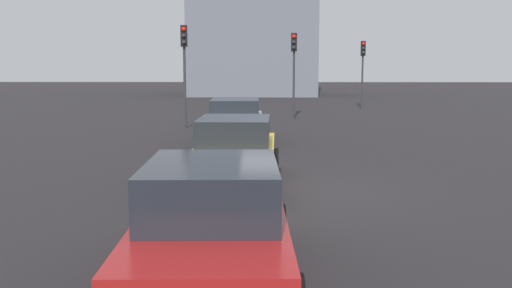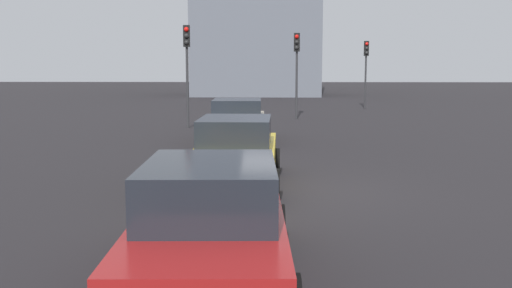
% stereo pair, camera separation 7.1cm
% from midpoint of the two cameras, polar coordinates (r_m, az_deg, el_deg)
% --- Properties ---
extents(ground_plane, '(160.00, 160.00, 0.20)m').
position_cam_midpoint_polar(ground_plane, '(12.54, 4.15, -5.07)').
color(ground_plane, black).
extents(car_beige_right_lead, '(4.47, 2.18, 1.50)m').
position_cam_midpoint_polar(car_beige_right_lead, '(20.54, -2.16, 2.31)').
color(car_beige_right_lead, tan).
rests_on(car_beige_right_lead, ground_plane).
extents(car_yellow_right_second, '(4.64, 2.00, 1.55)m').
position_cam_midpoint_polar(car_yellow_right_second, '(12.88, -2.23, -0.88)').
color(car_yellow_right_second, gold).
rests_on(car_yellow_right_second, ground_plane).
extents(car_red_right_third, '(4.71, 2.07, 1.56)m').
position_cam_midpoint_polar(car_red_right_third, '(7.12, -4.54, -8.01)').
color(car_red_right_third, maroon).
rests_on(car_red_right_third, ground_plane).
extents(traffic_light_near_left, '(0.33, 0.30, 4.24)m').
position_cam_midpoint_polar(traffic_light_near_left, '(28.96, 3.68, 8.49)').
color(traffic_light_near_left, '#2D2D30').
rests_on(traffic_light_near_left, ground_plane).
extents(traffic_light_near_right, '(0.32, 0.28, 4.13)m').
position_cam_midpoint_polar(traffic_light_near_right, '(36.35, 10.43, 8.11)').
color(traffic_light_near_right, '#2D2D30').
rests_on(traffic_light_near_right, ground_plane).
extents(traffic_light_far_left, '(0.32, 0.30, 4.34)m').
position_cam_midpoint_polar(traffic_light_far_left, '(24.89, -7.17, 8.71)').
color(traffic_light_far_left, '#2D2D30').
rests_on(traffic_light_far_left, ground_plane).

